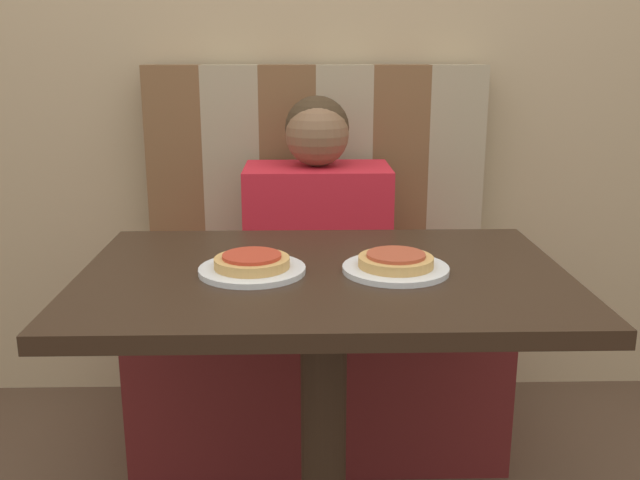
# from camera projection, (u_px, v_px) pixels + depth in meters

# --- Properties ---
(wall_back) EXTENTS (7.00, 0.05, 2.60)m
(wall_back) POSITION_uv_depth(u_px,v_px,m) (315.00, 14.00, 2.30)
(wall_back) COLOR tan
(wall_back) RESTS_ON ground_plane
(booth_seat) EXTENTS (1.08, 0.57, 0.46)m
(booth_seat) POSITION_uv_depth(u_px,v_px,m) (317.00, 363.00, 2.25)
(booth_seat) COLOR #5B1919
(booth_seat) RESTS_ON ground_plane
(booth_backrest) EXTENTS (1.08, 0.09, 0.68)m
(booth_backrest) POSITION_uv_depth(u_px,v_px,m) (316.00, 171.00, 2.33)
(booth_backrest) COLOR brown
(booth_backrest) RESTS_ON booth_seat
(dining_table) EXTENTS (1.01, 0.68, 0.75)m
(dining_table) POSITION_uv_depth(u_px,v_px,m) (324.00, 317.00, 1.50)
(dining_table) COLOR black
(dining_table) RESTS_ON ground_plane
(person) EXTENTS (0.43, 0.26, 0.60)m
(person) POSITION_uv_depth(u_px,v_px,m) (317.00, 209.00, 2.12)
(person) COLOR red
(person) RESTS_ON booth_seat
(plate_left) EXTENTS (0.22, 0.22, 0.01)m
(plate_left) POSITION_uv_depth(u_px,v_px,m) (252.00, 270.00, 1.46)
(plate_left) COLOR white
(plate_left) RESTS_ON dining_table
(plate_right) EXTENTS (0.22, 0.22, 0.01)m
(plate_right) POSITION_uv_depth(u_px,v_px,m) (396.00, 269.00, 1.47)
(plate_right) COLOR white
(plate_right) RESTS_ON dining_table
(pizza_left) EXTENTS (0.16, 0.16, 0.03)m
(pizza_left) POSITION_uv_depth(u_px,v_px,m) (252.00, 261.00, 1.46)
(pizza_left) COLOR tan
(pizza_left) RESTS_ON plate_left
(pizza_right) EXTENTS (0.16, 0.16, 0.03)m
(pizza_right) POSITION_uv_depth(u_px,v_px,m) (396.00, 260.00, 1.46)
(pizza_right) COLOR tan
(pizza_right) RESTS_ON plate_right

